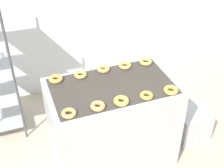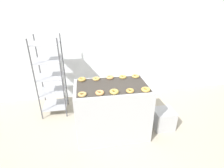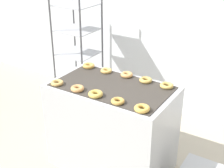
# 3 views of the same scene
# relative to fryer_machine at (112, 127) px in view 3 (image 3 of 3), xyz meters

# --- Properties ---
(wall_back) EXTENTS (8.00, 0.05, 2.80)m
(wall_back) POSITION_rel_fryer_machine_xyz_m (-0.00, 1.50, 0.91)
(wall_back) COLOR silver
(wall_back) RESTS_ON ground_plane
(fryer_machine) EXTENTS (1.25, 0.74, 0.98)m
(fryer_machine) POSITION_rel_fryer_machine_xyz_m (0.00, 0.00, 0.00)
(fryer_machine) COLOR #B7BABF
(fryer_machine) RESTS_ON ground_plane
(baking_rack_cart) EXTENTS (0.52, 0.51, 1.65)m
(baking_rack_cart) POSITION_rel_fryer_machine_xyz_m (-1.12, 0.88, 0.35)
(baking_rack_cart) COLOR #4C4C51
(baking_rack_cart) RESTS_ON ground_plane
(donut_near_leftmost) EXTENTS (0.13, 0.13, 0.04)m
(donut_near_leftmost) POSITION_rel_fryer_machine_xyz_m (-0.49, -0.27, 0.51)
(donut_near_leftmost) COLOR tan
(donut_near_leftmost) RESTS_ON fryer_machine
(donut_near_left) EXTENTS (0.13, 0.13, 0.04)m
(donut_near_left) POSITION_rel_fryer_machine_xyz_m (-0.23, -0.27, 0.51)
(donut_near_left) COLOR tan
(donut_near_left) RESTS_ON fryer_machine
(donut_near_center) EXTENTS (0.14, 0.14, 0.04)m
(donut_near_center) POSITION_rel_fryer_machine_xyz_m (-0.01, -0.27, 0.51)
(donut_near_center) COLOR gold
(donut_near_center) RESTS_ON fryer_machine
(donut_near_right) EXTENTS (0.12, 0.12, 0.04)m
(donut_near_right) POSITION_rel_fryer_machine_xyz_m (0.23, -0.27, 0.51)
(donut_near_right) COLOR gold
(donut_near_right) RESTS_ON fryer_machine
(donut_near_rightmost) EXTENTS (0.14, 0.14, 0.04)m
(donut_near_rightmost) POSITION_rel_fryer_machine_xyz_m (0.48, -0.28, 0.51)
(donut_near_rightmost) COLOR gold
(donut_near_rightmost) RESTS_ON fryer_machine
(donut_far_leftmost) EXTENTS (0.14, 0.14, 0.04)m
(donut_far_leftmost) POSITION_rel_fryer_machine_xyz_m (-0.48, 0.27, 0.51)
(donut_far_leftmost) COLOR gold
(donut_far_leftmost) RESTS_ON fryer_machine
(donut_far_left) EXTENTS (0.13, 0.13, 0.04)m
(donut_far_left) POSITION_rel_fryer_machine_xyz_m (-0.24, 0.26, 0.51)
(donut_far_left) COLOR #D7A954
(donut_far_left) RESTS_ON fryer_machine
(donut_far_center) EXTENTS (0.13, 0.13, 0.04)m
(donut_far_center) POSITION_rel_fryer_machine_xyz_m (0.01, 0.28, 0.51)
(donut_far_center) COLOR tan
(donut_far_center) RESTS_ON fryer_machine
(donut_far_right) EXTENTS (0.13, 0.13, 0.04)m
(donut_far_right) POSITION_rel_fryer_machine_xyz_m (0.24, 0.27, 0.51)
(donut_far_right) COLOR tan
(donut_far_right) RESTS_ON fryer_machine
(donut_far_rightmost) EXTENTS (0.13, 0.13, 0.04)m
(donut_far_rightmost) POSITION_rel_fryer_machine_xyz_m (0.48, 0.26, 0.51)
(donut_far_rightmost) COLOR tan
(donut_far_rightmost) RESTS_ON fryer_machine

